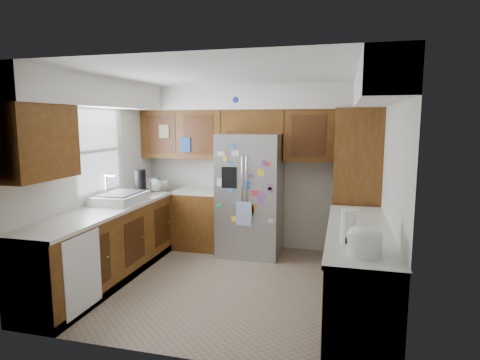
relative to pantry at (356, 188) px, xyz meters
name	(u,v)px	position (x,y,z in m)	size (l,w,h in m)	color
floor	(228,284)	(-1.50, -1.15, -1.07)	(3.60, 3.60, 0.00)	gray
room_shell	(228,134)	(-1.61, -0.79, 0.75)	(3.64, 3.24, 2.52)	silver
left_counter_run	(129,241)	(-2.86, -1.12, -0.65)	(1.36, 3.20, 0.92)	#472C0D
right_counter_run	(358,277)	(0.00, -1.62, -0.65)	(0.63, 2.25, 0.92)	#472C0D
pantry	(356,188)	(0.00, 0.00, 0.00)	(0.60, 0.90, 2.15)	#472C0D
fridge	(250,195)	(-1.50, 0.05, -0.17)	(0.90, 0.79, 1.80)	#9E9EA3
bridge_cabinet	(254,122)	(-1.50, 0.28, 0.90)	(0.96, 0.34, 0.35)	#472C0D
fridge_top_items	(250,101)	(-1.55, 0.22, 1.20)	(0.69, 0.31, 0.28)	#1A30A2
sink_assembly	(120,198)	(-3.00, -1.05, -0.09)	(0.52, 0.70, 0.37)	white
left_counter_clutter	(148,184)	(-2.97, -0.31, -0.02)	(0.29, 0.88, 0.38)	black
rice_cooker	(364,240)	(0.00, -2.42, -0.03)	(0.28, 0.27, 0.24)	white
paper_towel	(348,226)	(-0.12, -2.13, 0.00)	(0.13, 0.13, 0.30)	white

